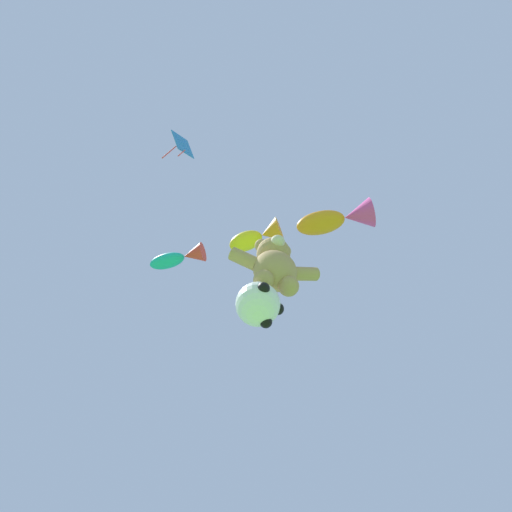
{
  "coord_description": "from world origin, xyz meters",
  "views": [
    {
      "loc": [
        -1.15,
        2.57,
        0.88
      ],
      "look_at": [
        -0.22,
        5.95,
        8.41
      ],
      "focal_mm": 28.0,
      "sensor_mm": 36.0,
      "label": 1
    }
  ],
  "objects_px": {
    "soccer_ball_kite": "(258,304)",
    "diamond_kite": "(181,146)",
    "fish_kite_tangerine": "(339,219)",
    "fish_kite_teal": "(180,258)",
    "teddy_bear_kite": "(275,265)",
    "fish_kite_goldfin": "(258,237)"
  },
  "relations": [
    {
      "from": "soccer_ball_kite",
      "to": "fish_kite_goldfin",
      "type": "height_order",
      "value": "fish_kite_goldfin"
    },
    {
      "from": "fish_kite_teal",
      "to": "soccer_ball_kite",
      "type": "bearing_deg",
      "value": -34.19
    },
    {
      "from": "soccer_ball_kite",
      "to": "fish_kite_tangerine",
      "type": "xyz_separation_m",
      "value": [
        2.18,
        -1.23,
        3.79
      ]
    },
    {
      "from": "fish_kite_goldfin",
      "to": "diamond_kite",
      "type": "height_order",
      "value": "diamond_kite"
    },
    {
      "from": "fish_kite_goldfin",
      "to": "diamond_kite",
      "type": "distance_m",
      "value": 3.66
    },
    {
      "from": "fish_kite_tangerine",
      "to": "fish_kite_goldfin",
      "type": "distance_m",
      "value": 2.62
    },
    {
      "from": "teddy_bear_kite",
      "to": "fish_kite_teal",
      "type": "bearing_deg",
      "value": 146.12
    },
    {
      "from": "fish_kite_tangerine",
      "to": "fish_kite_teal",
      "type": "xyz_separation_m",
      "value": [
        -4.36,
        2.72,
        0.42
      ]
    },
    {
      "from": "teddy_bear_kite",
      "to": "fish_kite_teal",
      "type": "height_order",
      "value": "fish_kite_teal"
    },
    {
      "from": "soccer_ball_kite",
      "to": "fish_kite_teal",
      "type": "relative_size",
      "value": 0.58
    },
    {
      "from": "soccer_ball_kite",
      "to": "diamond_kite",
      "type": "bearing_deg",
      "value": -147.74
    },
    {
      "from": "soccer_ball_kite",
      "to": "diamond_kite",
      "type": "relative_size",
      "value": 0.38
    },
    {
      "from": "fish_kite_tangerine",
      "to": "diamond_kite",
      "type": "relative_size",
      "value": 0.82
    },
    {
      "from": "soccer_ball_kite",
      "to": "fish_kite_goldfin",
      "type": "relative_size",
      "value": 0.6
    },
    {
      "from": "fish_kite_goldfin",
      "to": "teddy_bear_kite",
      "type": "bearing_deg",
      "value": -55.06
    },
    {
      "from": "soccer_ball_kite",
      "to": "fish_kite_teal",
      "type": "bearing_deg",
      "value": 145.81
    },
    {
      "from": "fish_kite_tangerine",
      "to": "fish_kite_teal",
      "type": "bearing_deg",
      "value": 148.08
    },
    {
      "from": "teddy_bear_kite",
      "to": "fish_kite_tangerine",
      "type": "distance_m",
      "value": 2.94
    },
    {
      "from": "fish_kite_tangerine",
      "to": "teddy_bear_kite",
      "type": "bearing_deg",
      "value": 151.0
    },
    {
      "from": "fish_kite_teal",
      "to": "fish_kite_tangerine",
      "type": "bearing_deg",
      "value": -31.92
    },
    {
      "from": "fish_kite_goldfin",
      "to": "fish_kite_teal",
      "type": "bearing_deg",
      "value": 150.32
    },
    {
      "from": "fish_kite_tangerine",
      "to": "soccer_ball_kite",
      "type": "bearing_deg",
      "value": 150.47
    }
  ]
}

